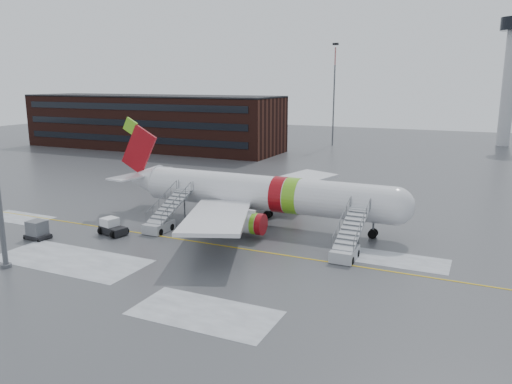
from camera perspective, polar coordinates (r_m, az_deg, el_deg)
The scene contains 9 objects.
ground at distance 50.89m, azimuth -7.57°, elevation -5.13°, with size 260.00×260.00×0.00m, color #494C4F.
airliner at distance 54.60m, azimuth -0.02°, elevation -0.09°, with size 35.03×32.97×11.18m.
airstair_fwd at distance 45.39m, azimuth 10.37°, elevation -6.02°, with size 2.05×7.70×3.48m.
airstair_aft at distance 53.51m, azimuth -10.61°, elevation -3.17°, with size 2.05×7.70×3.48m.
pushback_tug at distance 53.32m, azimuth -16.14°, elevation -3.88°, with size 3.21×2.69×1.67m.
uld_container at distance 54.29m, azimuth -23.72°, elevation -4.03°, with size 2.33×1.75×1.84m.
terminal_building at distance 119.74m, azimuth -11.90°, elevation 7.86°, with size 62.00×16.11×12.30m.
control_tower at distance 135.93m, azimuth 27.10°, elevation 12.62°, with size 6.40×6.40×30.00m.
light_mast_far_n at distance 123.67m, azimuth 8.92°, elevation 11.66°, with size 1.20×1.20×24.25m.
Camera 1 is at (26.24, -40.83, 15.32)m, focal length 35.00 mm.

